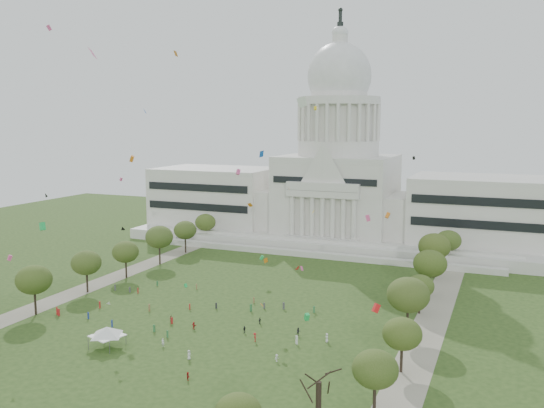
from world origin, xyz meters
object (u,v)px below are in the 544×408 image
(event_tent, at_px, (107,331))
(capitol, at_px, (337,186))
(person_0, at_px, (327,338))
(big_bare_tree, at_px, (319,378))

(event_tent, bearing_deg, capitol, 83.71)
(capitol, height_order, event_tent, capitol)
(capitol, xyz_separation_m, person_0, (28.55, -106.26, -21.30))
(person_0, bearing_deg, event_tent, -84.57)
(capitol, relative_size, big_bare_tree, 12.50)
(capitol, relative_size, person_0, 80.46)
(capitol, relative_size, event_tent, 15.44)
(event_tent, relative_size, person_0, 5.21)
(big_bare_tree, bearing_deg, capitol, 105.02)
(capitol, bearing_deg, person_0, -74.96)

